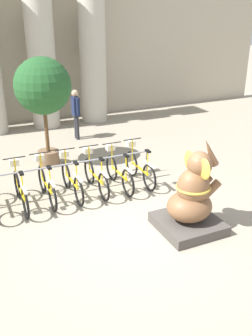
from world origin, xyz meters
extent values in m
plane|color=#9E937F|center=(0.00, 0.00, 0.00)|extent=(60.00, 60.00, 0.00)
cube|color=#B2A893|center=(0.00, 8.60, 3.00)|extent=(20.00, 0.20, 6.00)
cylinder|color=#BCB7A8|center=(0.00, 7.60, 2.50)|extent=(0.96, 0.96, 5.00)
cylinder|color=#BCB7A8|center=(1.86, 7.60, 2.50)|extent=(0.96, 0.96, 5.00)
cylinder|color=gray|center=(1.17, 1.95, 0.38)|extent=(0.05, 0.05, 0.75)
cylinder|color=gray|center=(-0.81, 1.95, 0.75)|extent=(4.07, 0.04, 0.04)
torus|color=black|center=(-1.97, 2.25, 0.33)|extent=(0.05, 0.65, 0.65)
torus|color=black|center=(-1.97, 1.28, 0.33)|extent=(0.05, 0.65, 0.65)
cube|color=yellow|center=(-1.97, 1.77, 0.38)|extent=(0.04, 0.87, 0.04)
cube|color=silver|center=(-1.97, 1.28, 0.67)|extent=(0.06, 0.54, 0.03)
cylinder|color=yellow|center=(-1.97, 1.38, 0.63)|extent=(0.03, 0.03, 0.62)
cube|color=black|center=(-1.97, 1.38, 0.96)|extent=(0.08, 0.18, 0.04)
cylinder|color=yellow|center=(-1.97, 2.21, 0.66)|extent=(0.03, 0.03, 0.67)
cylinder|color=black|center=(-1.97, 2.21, 0.99)|extent=(0.48, 0.03, 0.03)
cube|color=silver|center=(-1.97, 2.31, 0.85)|extent=(0.20, 0.16, 0.14)
torus|color=black|center=(-1.39, 2.31, 0.33)|extent=(0.05, 0.65, 0.65)
torus|color=black|center=(-1.39, 1.34, 0.33)|extent=(0.05, 0.65, 0.65)
cube|color=yellow|center=(-1.39, 1.83, 0.38)|extent=(0.04, 0.87, 0.04)
cube|color=silver|center=(-1.39, 1.34, 0.67)|extent=(0.06, 0.54, 0.03)
cylinder|color=yellow|center=(-1.39, 1.44, 0.63)|extent=(0.03, 0.03, 0.62)
cube|color=black|center=(-1.39, 1.44, 0.96)|extent=(0.08, 0.18, 0.04)
cylinder|color=yellow|center=(-1.39, 2.27, 0.66)|extent=(0.03, 0.03, 0.67)
cylinder|color=black|center=(-1.39, 2.27, 0.99)|extent=(0.48, 0.03, 0.03)
cube|color=silver|center=(-1.39, 2.37, 0.85)|extent=(0.20, 0.16, 0.14)
torus|color=black|center=(-0.81, 2.31, 0.33)|extent=(0.05, 0.65, 0.65)
torus|color=black|center=(-0.81, 1.34, 0.33)|extent=(0.05, 0.65, 0.65)
cube|color=yellow|center=(-0.81, 1.83, 0.38)|extent=(0.04, 0.87, 0.04)
cube|color=silver|center=(-0.81, 1.34, 0.67)|extent=(0.06, 0.54, 0.03)
cylinder|color=yellow|center=(-0.81, 1.44, 0.63)|extent=(0.03, 0.03, 0.62)
cube|color=black|center=(-0.81, 1.44, 0.96)|extent=(0.08, 0.18, 0.04)
cylinder|color=yellow|center=(-0.81, 2.27, 0.66)|extent=(0.03, 0.03, 0.67)
cylinder|color=black|center=(-0.81, 2.27, 0.99)|extent=(0.48, 0.03, 0.03)
cube|color=silver|center=(-0.81, 2.37, 0.85)|extent=(0.20, 0.16, 0.14)
torus|color=black|center=(-0.24, 2.29, 0.33)|extent=(0.05, 0.65, 0.65)
torus|color=black|center=(-0.24, 1.33, 0.33)|extent=(0.05, 0.65, 0.65)
cube|color=yellow|center=(-0.24, 1.81, 0.38)|extent=(0.04, 0.87, 0.04)
cube|color=silver|center=(-0.24, 1.33, 0.67)|extent=(0.06, 0.54, 0.03)
cylinder|color=yellow|center=(-0.24, 1.43, 0.63)|extent=(0.03, 0.03, 0.62)
cube|color=black|center=(-0.24, 1.43, 0.96)|extent=(0.08, 0.18, 0.04)
cylinder|color=yellow|center=(-0.24, 2.25, 0.66)|extent=(0.03, 0.03, 0.67)
cylinder|color=black|center=(-0.24, 2.25, 0.99)|extent=(0.48, 0.03, 0.03)
cube|color=silver|center=(-0.24, 2.35, 0.85)|extent=(0.20, 0.16, 0.14)
torus|color=black|center=(0.34, 2.26, 0.33)|extent=(0.05, 0.65, 0.65)
torus|color=black|center=(0.34, 1.29, 0.33)|extent=(0.05, 0.65, 0.65)
cube|color=yellow|center=(0.34, 1.78, 0.38)|extent=(0.04, 0.87, 0.04)
cube|color=silver|center=(0.34, 1.29, 0.67)|extent=(0.06, 0.54, 0.03)
cylinder|color=yellow|center=(0.34, 1.39, 0.63)|extent=(0.03, 0.03, 0.62)
cube|color=black|center=(0.34, 1.39, 0.96)|extent=(0.08, 0.18, 0.04)
cylinder|color=yellow|center=(0.34, 2.22, 0.66)|extent=(0.03, 0.03, 0.67)
cylinder|color=black|center=(0.34, 2.22, 0.99)|extent=(0.48, 0.03, 0.03)
cube|color=silver|center=(0.34, 2.32, 0.85)|extent=(0.20, 0.16, 0.14)
torus|color=black|center=(0.92, 2.31, 0.33)|extent=(0.05, 0.65, 0.65)
torus|color=black|center=(0.92, 1.34, 0.33)|extent=(0.05, 0.65, 0.65)
cube|color=yellow|center=(0.92, 1.83, 0.38)|extent=(0.04, 0.87, 0.04)
cube|color=silver|center=(0.92, 1.34, 0.67)|extent=(0.06, 0.54, 0.03)
cylinder|color=yellow|center=(0.92, 1.44, 0.63)|extent=(0.03, 0.03, 0.62)
cube|color=black|center=(0.92, 1.44, 0.96)|extent=(0.08, 0.18, 0.04)
cylinder|color=yellow|center=(0.92, 2.27, 0.66)|extent=(0.03, 0.03, 0.67)
cylinder|color=black|center=(0.92, 2.27, 0.99)|extent=(0.48, 0.03, 0.03)
cube|color=silver|center=(0.92, 2.37, 0.85)|extent=(0.20, 0.16, 0.14)
cube|color=#4C4742|center=(0.83, -0.46, 0.10)|extent=(1.16, 1.16, 0.20)
ellipsoid|color=brown|center=(0.83, -0.46, 0.50)|extent=(0.90, 0.79, 0.58)
ellipsoid|color=brown|center=(0.88, -0.46, 0.89)|extent=(0.64, 0.58, 0.74)
sphere|color=brown|center=(0.98, -0.46, 1.34)|extent=(0.48, 0.48, 0.48)
ellipsoid|color=gold|center=(0.92, -0.22, 1.34)|extent=(0.08, 0.34, 0.40)
ellipsoid|color=gold|center=(0.92, -0.70, 1.34)|extent=(0.08, 0.34, 0.40)
cone|color=brown|center=(1.20, -0.46, 1.55)|extent=(0.41, 0.17, 0.60)
cylinder|color=brown|center=(1.17, -0.33, 0.81)|extent=(0.47, 0.16, 0.42)
cylinder|color=brown|center=(1.17, -0.60, 0.81)|extent=(0.47, 0.16, 0.42)
torus|color=gold|center=(0.88, -0.46, 0.89)|extent=(0.66, 0.66, 0.05)
cylinder|color=#28282D|center=(0.55, 5.82, 0.40)|extent=(0.11, 0.11, 0.80)
cylinder|color=#28282D|center=(0.55, 5.65, 0.40)|extent=(0.11, 0.11, 0.80)
cube|color=#1E284C|center=(0.55, 5.74, 1.09)|extent=(0.20, 0.32, 0.60)
sphere|color=tan|center=(0.55, 5.74, 1.52)|extent=(0.22, 0.22, 0.22)
cylinder|color=#1E284C|center=(0.55, 5.94, 1.12)|extent=(0.07, 0.07, 0.54)
cylinder|color=#1E284C|center=(0.55, 5.54, 1.12)|extent=(0.07, 0.07, 0.54)
cylinder|color=brown|center=(-0.84, 3.94, 0.20)|extent=(0.58, 0.58, 0.40)
cylinder|color=brown|center=(-0.84, 3.94, 0.99)|extent=(0.10, 0.10, 1.18)
sphere|color=#235628|center=(-0.84, 3.94, 2.17)|extent=(1.47, 1.47, 1.47)
camera|label=1|loc=(-2.92, -5.68, 3.99)|focal=40.00mm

